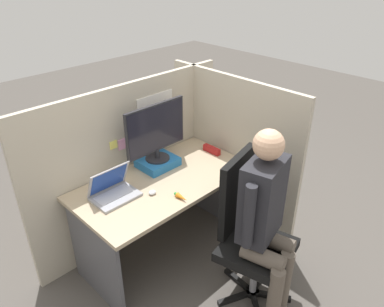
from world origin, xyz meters
TOP-DOWN VIEW (x-y plane):
  - ground_plane at (0.00, 0.00)m, footprint 12.00×12.00m
  - cubicle_panel_back at (0.00, 0.75)m, footprint 1.87×0.05m
  - cubicle_panel_right at (0.71, 0.29)m, footprint 0.04×1.36m
  - desk at (0.00, 0.36)m, footprint 1.37×0.72m
  - paper_box at (0.11, 0.55)m, footprint 0.29×0.25m
  - monitor at (0.11, 0.55)m, footprint 0.56×0.19m
  - laptop at (-0.39, 0.44)m, footprint 0.32×0.23m
  - mouse at (-0.18, 0.27)m, footprint 0.06×0.05m
  - stapler at (0.58, 0.40)m, footprint 0.04×0.17m
  - carrot_toy at (-0.08, 0.08)m, footprint 0.04×0.12m
  - office_chair at (0.17, -0.33)m, footprint 0.55×0.60m
  - person at (0.14, -0.48)m, footprint 0.47×0.44m

SIDE VIEW (x-z plane):
  - ground_plane at x=0.00m, z-range 0.00..0.00m
  - desk at x=0.00m, z-range 0.18..0.89m
  - office_chair at x=0.17m, z-range 0.01..1.06m
  - cubicle_panel_right at x=0.71m, z-range 0.00..1.38m
  - cubicle_panel_back at x=0.00m, z-range 0.00..1.39m
  - mouse at x=-0.18m, z-range 0.71..0.74m
  - carrot_toy at x=-0.08m, z-range 0.71..0.75m
  - stapler at x=0.58m, z-range 0.71..0.77m
  - paper_box at x=0.11m, z-range 0.71..0.78m
  - laptop at x=-0.39m, z-range 0.64..0.87m
  - person at x=0.14m, z-range 0.11..1.46m
  - monitor at x=0.11m, z-range 0.80..1.26m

